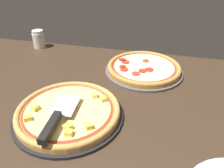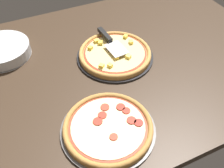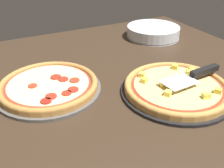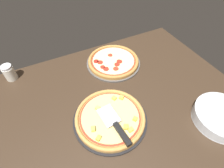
{
  "view_description": "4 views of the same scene",
  "coord_description": "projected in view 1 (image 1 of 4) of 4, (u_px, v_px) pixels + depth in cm",
  "views": [
    {
      "loc": [
        28.5,
        -53.24,
        46.78
      ],
      "look_at": [
        11.52,
        15.29,
        3.0
      ],
      "focal_mm": 35.0,
      "sensor_mm": 36.0,
      "label": 1
    },
    {
      "loc": [
        43.2,
        83.03,
        78.98
      ],
      "look_at": [
        11.52,
        15.29,
        3.0
      ],
      "focal_mm": 42.0,
      "sensor_mm": 36.0,
      "label": 2
    },
    {
      "loc": [
        -53.64,
        48.45,
        45.22
      ],
      "look_at": [
        11.52,
        15.29,
        3.0
      ],
      "focal_mm": 42.0,
      "sensor_mm": 36.0,
      "label": 3
    },
    {
      "loc": [
        -17.49,
        -42.86,
        74.6
      ],
      "look_at": [
        11.52,
        15.29,
        3.0
      ],
      "focal_mm": 28.0,
      "sensor_mm": 36.0,
      "label": 4
    }
  ],
  "objects": [
    {
      "name": "pizza_front",
      "position": [
        68.0,
        111.0,
        0.7
      ],
      "size": [
        33.61,
        33.61,
        3.52
      ],
      "color": "#C68E47",
      "rests_on": "pizza_pan_front"
    },
    {
      "name": "parmesan_shaker",
      "position": [
        39.0,
        39.0,
        1.2
      ],
      "size": [
        6.45,
        6.45,
        9.55
      ],
      "color": "silver",
      "rests_on": "ground_plane"
    },
    {
      "name": "pizza_back",
      "position": [
        144.0,
        67.0,
        0.96
      ],
      "size": [
        32.17,
        32.17,
        2.52
      ],
      "color": "#B77F3D",
      "rests_on": "pizza_pan_back"
    },
    {
      "name": "ground_plane",
      "position": [
        69.0,
        114.0,
        0.75
      ],
      "size": [
        154.34,
        110.54,
        3.6
      ],
      "primitive_type": "cube",
      "color": "#38281C"
    },
    {
      "name": "pizza_pan_back",
      "position": [
        144.0,
        71.0,
        0.97
      ],
      "size": [
        34.22,
        34.22,
        1.0
      ],
      "primitive_type": "cylinder",
      "color": "#565451",
      "rests_on": "ground_plane"
    },
    {
      "name": "pizza_pan_front",
      "position": [
        69.0,
        115.0,
        0.71
      ],
      "size": [
        35.75,
        35.75,
        1.0
      ],
      "primitive_type": "cylinder",
      "color": "black",
      "rests_on": "ground_plane"
    },
    {
      "name": "serving_spatula",
      "position": [
        55.0,
        120.0,
        0.62
      ],
      "size": [
        8.28,
        22.87,
        2.0
      ],
      "color": "silver",
      "rests_on": "pizza_front"
    }
  ]
}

